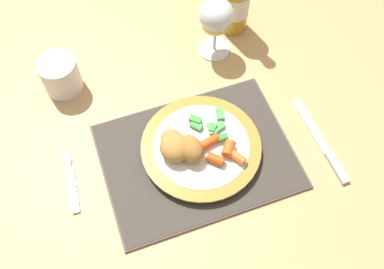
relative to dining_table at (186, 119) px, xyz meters
name	(u,v)px	position (x,y,z in m)	size (l,w,h in m)	color
ground_plane	(188,215)	(0.00, 0.00, -0.66)	(6.00, 6.00, 0.00)	brown
dining_table	(186,119)	(0.00, 0.00, 0.00)	(1.39, 0.94, 0.74)	tan
placemat	(197,156)	(-0.02, -0.14, 0.09)	(0.37, 0.28, 0.01)	brown
dinner_plate	(201,147)	(-0.01, -0.13, 0.10)	(0.24, 0.24, 0.02)	white
breaded_croquettes	(180,146)	(-0.06, -0.13, 0.13)	(0.08, 0.10, 0.04)	#B77F3D
green_beans_pile	(211,125)	(0.02, -0.10, 0.12)	(0.08, 0.08, 0.01)	#4CA84C
glazed_carrots	(221,151)	(0.02, -0.16, 0.12)	(0.08, 0.08, 0.02)	#CC5119
fork	(72,186)	(-0.27, -0.12, 0.09)	(0.02, 0.13, 0.01)	silver
table_knife	(325,147)	(0.23, -0.21, 0.09)	(0.02, 0.21, 0.01)	silver
wine_glass	(216,17)	(0.11, 0.11, 0.18)	(0.08, 0.08, 0.14)	silver
drinking_cup	(60,75)	(-0.24, 0.12, 0.13)	(0.08, 0.08, 0.08)	white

